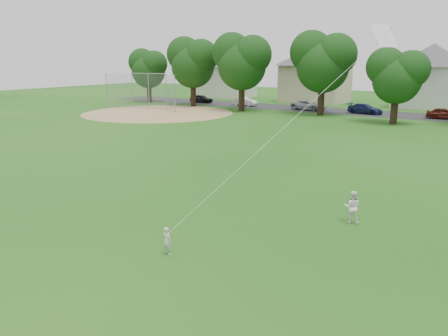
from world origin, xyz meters
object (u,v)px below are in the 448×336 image
Objects in this scene: toddler at (167,241)px; baseball_backstop at (146,92)px; kite at (281,130)px; older_boy at (352,207)px.

baseball_backstop is (-30.79, 31.44, 1.78)m from toddler.
kite is 1.02× the size of baseball_backstop.
kite is at bearing -40.22° from baseball_backstop.
older_boy is (4.14, 6.24, 0.18)m from toddler.
toddler is at bearing -124.26° from kite.
kite is (-1.81, -2.82, 3.25)m from older_boy.
toddler is 7.49m from older_boy.
baseball_backstop is (-34.94, 25.19, 1.61)m from older_boy.
baseball_backstop is at bearing 139.78° from kite.
toddler is 0.09× the size of baseball_backstop.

